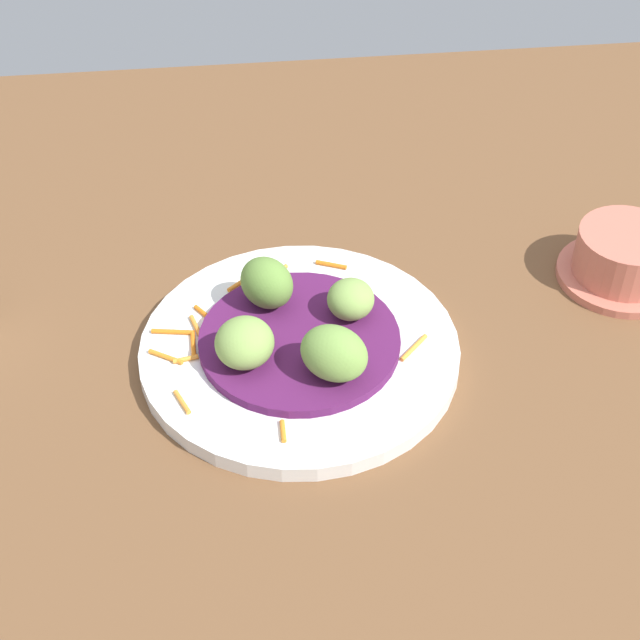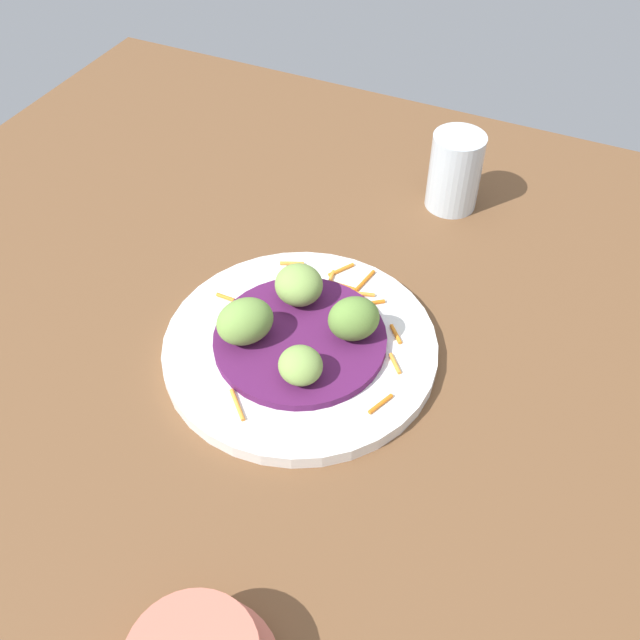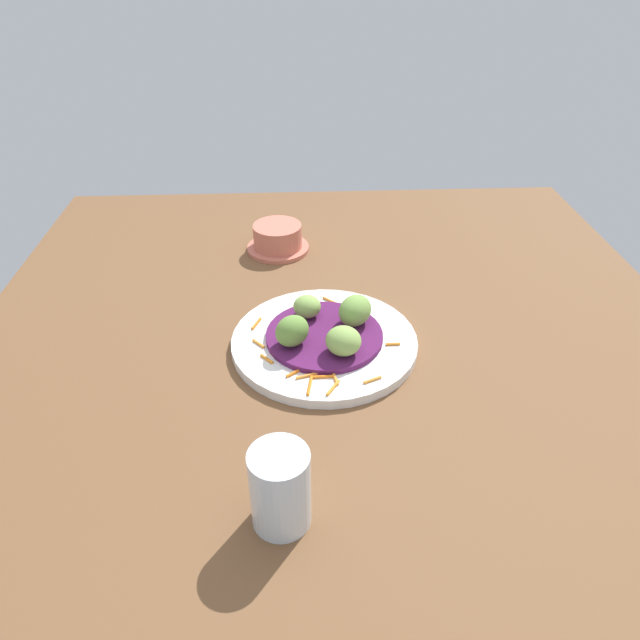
{
  "view_description": "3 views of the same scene",
  "coord_description": "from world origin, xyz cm",
  "px_view_note": "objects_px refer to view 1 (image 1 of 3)",
  "views": [
    {
      "loc": [
        -56.47,
        8.82,
        59.12
      ],
      "look_at": [
        3.22,
        2.01,
        4.64
      ],
      "focal_mm": 53.92,
      "sensor_mm": 36.0,
      "label": 1
    },
    {
      "loc": [
        23.23,
        -38.09,
        55.52
      ],
      "look_at": [
        3.37,
        5.02,
        6.21
      ],
      "focal_mm": 40.29,
      "sensor_mm": 36.0,
      "label": 2
    },
    {
      "loc": [
        5.83,
        71.44,
        53.18
      ],
      "look_at": [
        2.35,
        3.56,
        6.41
      ],
      "focal_mm": 32.53,
      "sensor_mm": 36.0,
      "label": 3
    }
  ],
  "objects_px": {
    "guac_scoop_left": "(267,283)",
    "terracotta_bowl": "(624,258)",
    "guac_scoop_right": "(334,353)",
    "guac_scoop_center": "(245,343)",
    "main_plate": "(300,350)",
    "guac_scoop_back": "(351,299)"
  },
  "relations": [
    {
      "from": "main_plate",
      "to": "terracotta_bowl",
      "type": "distance_m",
      "value": 0.31
    },
    {
      "from": "guac_scoop_center",
      "to": "guac_scoop_back",
      "type": "height_order",
      "value": "guac_scoop_center"
    },
    {
      "from": "guac_scoop_center",
      "to": "guac_scoop_back",
      "type": "distance_m",
      "value": 0.1
    },
    {
      "from": "main_plate",
      "to": "guac_scoop_left",
      "type": "relative_size",
      "value": 5.4
    },
    {
      "from": "guac_scoop_left",
      "to": "guac_scoop_center",
      "type": "distance_m",
      "value": 0.07
    },
    {
      "from": "guac_scoop_left",
      "to": "terracotta_bowl",
      "type": "height_order",
      "value": "guac_scoop_left"
    },
    {
      "from": "terracotta_bowl",
      "to": "guac_scoop_right",
      "type": "bearing_deg",
      "value": 112.36
    },
    {
      "from": "guac_scoop_left",
      "to": "terracotta_bowl",
      "type": "xyz_separation_m",
      "value": [
        0.02,
        -0.33,
        -0.02
      ]
    },
    {
      "from": "guac_scoop_right",
      "to": "guac_scoop_back",
      "type": "xyz_separation_m",
      "value": [
        0.07,
        -0.02,
        -0.01
      ]
    },
    {
      "from": "guac_scoop_left",
      "to": "guac_scoop_right",
      "type": "distance_m",
      "value": 0.1
    },
    {
      "from": "main_plate",
      "to": "terracotta_bowl",
      "type": "relative_size",
      "value": 2.32
    },
    {
      "from": "main_plate",
      "to": "guac_scoop_center",
      "type": "distance_m",
      "value": 0.06
    },
    {
      "from": "guac_scoop_left",
      "to": "terracotta_bowl",
      "type": "relative_size",
      "value": 0.43
    },
    {
      "from": "main_plate",
      "to": "guac_scoop_left",
      "type": "height_order",
      "value": "guac_scoop_left"
    },
    {
      "from": "main_plate",
      "to": "guac_scoop_back",
      "type": "distance_m",
      "value": 0.06
    },
    {
      "from": "guac_scoop_right",
      "to": "main_plate",
      "type": "bearing_deg",
      "value": 26.71
    },
    {
      "from": "guac_scoop_right",
      "to": "terracotta_bowl",
      "type": "relative_size",
      "value": 0.48
    },
    {
      "from": "guac_scoop_center",
      "to": "guac_scoop_right",
      "type": "relative_size",
      "value": 0.88
    },
    {
      "from": "guac_scoop_center",
      "to": "guac_scoop_right",
      "type": "height_order",
      "value": "guac_scoop_right"
    },
    {
      "from": "main_plate",
      "to": "guac_scoop_left",
      "type": "distance_m",
      "value": 0.06
    },
    {
      "from": "main_plate",
      "to": "guac_scoop_right",
      "type": "relative_size",
      "value": 4.83
    },
    {
      "from": "guac_scoop_left",
      "to": "guac_scoop_back",
      "type": "height_order",
      "value": "guac_scoop_left"
    }
  ]
}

